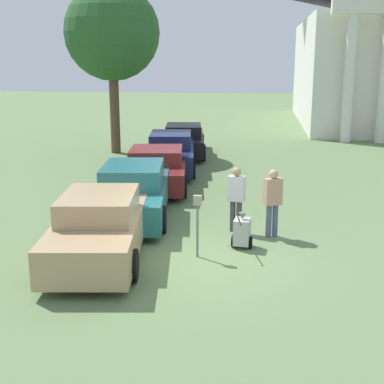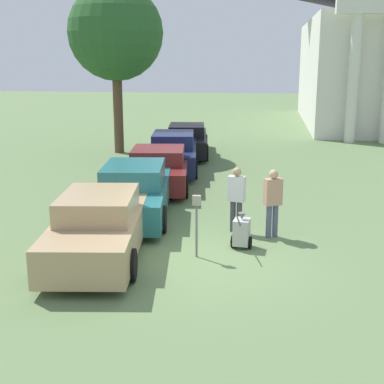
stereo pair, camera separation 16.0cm
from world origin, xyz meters
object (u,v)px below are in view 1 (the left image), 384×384
parking_meter (197,215)px  person_supervisor (273,199)px  church (373,30)px  equipment_cart (242,232)px  parked_car_teal (134,191)px  parked_car_black (184,140)px  parked_car_maroon (157,169)px  parked_car_navy (171,153)px  parked_car_tan (101,226)px  person_worker (236,196)px

parking_meter → person_supervisor: 2.31m
church → equipment_cart: bearing=-106.2°
parked_car_teal → person_supervisor: bearing=-28.1°
parked_car_black → parking_meter: bearing=-87.7°
parked_car_black → parking_meter: 13.11m
parked_car_maroon → parked_car_navy: size_ratio=0.90×
parked_car_tan → church: 29.25m
parked_car_teal → parked_car_maroon: size_ratio=1.11×
parked_car_black → church: 18.16m
parked_car_tan → equipment_cart: bearing=8.0°
parked_car_tan → person_supervisor: bearing=17.1°
parked_car_maroon → person_supervisor: person_supervisor is taller
parked_car_black → person_supervisor: person_supervisor is taller
parked_car_navy → parked_car_black: (-0.00, 3.54, -0.03)m
church → parked_car_tan: bearing=-111.7°
parked_car_black → person_supervisor: size_ratio=3.12×
parked_car_teal → person_worker: 3.14m
person_supervisor → church: bearing=-129.3°
parked_car_maroon → parked_car_black: 6.50m
parked_car_teal → parking_meter: parked_car_teal is taller
parked_car_tan → parked_car_black: bearing=82.8°
person_supervisor → parked_car_tan: bearing=0.2°
parked_car_teal → person_worker: bearing=-28.9°
person_worker → equipment_cart: bearing=114.2°
person_worker → equipment_cart: person_worker is taller
parked_car_navy → person_worker: bearing=-75.9°
parked_car_teal → parked_car_maroon: (-0.00, 3.36, -0.03)m
parked_car_tan → person_worker: (2.91, 2.02, 0.27)m
equipment_cart → church: size_ratio=0.04×
parked_car_tan → person_supervisor: 4.19m
parked_car_maroon → equipment_cart: parked_car_maroon is taller
parked_car_navy → church: (10.62, 17.21, 5.45)m
parked_car_teal → church: 26.39m
parked_car_black → church: church is taller
parked_car_teal → parked_car_black: (-0.00, 9.86, -0.02)m
parked_car_navy → person_supervisor: bearing=-71.1°
parked_car_navy → parked_car_maroon: bearing=-97.2°
parked_car_teal → parked_car_navy: (-0.00, 6.32, 0.01)m
parked_car_tan → parked_car_black: parked_car_tan is taller
parked_car_teal → person_supervisor: 4.08m
person_worker → parked_car_black: bearing=-60.6°
parked_car_tan → parked_car_teal: parked_car_teal is taller
parked_car_tan → parked_car_navy: 9.49m
parked_car_maroon → church: 23.45m
equipment_cart → church: church is taller
person_supervisor → equipment_cart: (-0.70, -0.87, -0.58)m
parked_car_black → person_worker: (2.91, -11.01, 0.28)m
parking_meter → person_supervisor: size_ratio=0.83×
parked_car_maroon → person_supervisor: bearing=-58.9°
parking_meter → person_worker: 2.06m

